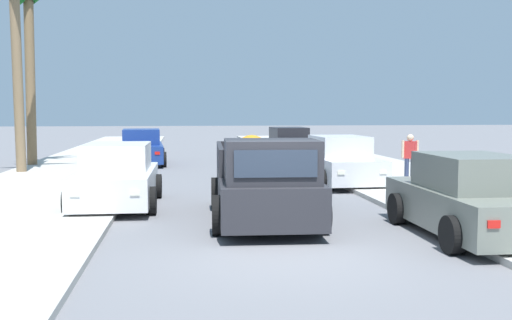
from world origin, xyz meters
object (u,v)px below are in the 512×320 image
car_left_far (469,199)px  pedestrian (410,156)px  car_left_mid (117,177)px  car_left_near (289,145)px  palm_tree_left_fore (28,2)px  car_right_near (340,162)px  car_right_mid (141,148)px  pickup_truck (264,184)px  hedge_bush (479,176)px

car_left_far → pedestrian: bearing=76.1°
car_left_mid → car_left_far: bearing=-32.8°
car_left_mid → pedestrian: size_ratio=2.69×
car_left_near → palm_tree_left_fore: bearing=-168.0°
car_right_near → car_left_far: (0.33, -7.88, 0.00)m
pedestrian → car_left_near: bearing=102.2°
car_right_mid → pedestrian: pedestrian is taller
car_right_near → car_left_mid: bearing=-152.1°
car_left_mid → pickup_truck: bearing=-36.6°
car_right_mid → hedge_bush: size_ratio=1.55×
car_right_mid → car_left_far: size_ratio=1.01×
palm_tree_left_fore → car_left_mid: bearing=-67.0°
car_left_mid → palm_tree_left_fore: bearing=113.0°
pedestrian → pickup_truck: bearing=-133.9°
car_left_mid → car_left_near: bearing=62.9°
car_left_mid → car_left_far: (6.86, -4.42, 0.00)m
car_left_near → car_left_mid: same height
car_left_far → palm_tree_left_fore: (-11.37, 15.03, 5.99)m
car_right_mid → palm_tree_left_fore: size_ratio=0.53×
car_left_mid → hedge_bush: car_left_mid is taller
car_right_near → car_left_mid: same height
car_left_near → hedge_bush: (3.03, -12.40, -0.16)m
car_left_mid → car_left_far: size_ratio=1.00×
pickup_truck → pedestrian: (5.48, 5.69, 0.12)m
car_right_mid → car_left_mid: bearing=-89.3°
pickup_truck → hedge_bush: pickup_truck is taller
car_right_near → palm_tree_left_fore: size_ratio=0.53×
palm_tree_left_fore → hedge_bush: (14.18, -10.02, -6.15)m
pickup_truck → car_left_mid: (-3.29, 2.44, -0.09)m
car_left_near → palm_tree_left_fore: palm_tree_left_fore is taller
car_left_mid → pedestrian: 9.35m
pickup_truck → car_left_near: 15.79m
car_left_near → car_right_near: (-0.11, -9.53, 0.00)m
pedestrian → palm_tree_left_fore: bearing=151.0°
car_right_mid → hedge_bush: (9.81, -10.57, -0.16)m
car_left_near → pedestrian: 9.96m
car_right_near → palm_tree_left_fore: bearing=147.1°
car_right_mid → hedge_bush: 14.42m
pickup_truck → car_left_near: (3.36, 15.42, -0.09)m
pickup_truck → palm_tree_left_fore: 16.30m
pickup_truck → car_left_near: pickup_truck is taller
pickup_truck → car_right_near: 6.73m
car_left_near → palm_tree_left_fore: (-11.15, -2.37, 5.99)m
car_left_near → car_left_far: (0.21, -17.41, 0.00)m
pickup_truck → car_left_far: size_ratio=1.24×
palm_tree_left_fore → hedge_bush: size_ratio=2.90×
pickup_truck → car_right_mid: pickup_truck is taller
car_left_mid → hedge_bush: size_ratio=1.53×
car_left_far → palm_tree_left_fore: palm_tree_left_fore is taller
car_left_near → car_left_mid: 14.59m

